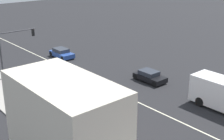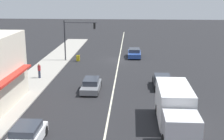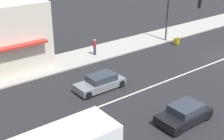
{
  "view_description": "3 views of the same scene",
  "coord_description": "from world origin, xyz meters",
  "px_view_note": "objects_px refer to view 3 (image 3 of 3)",
  "views": [
    {
      "loc": [
        20.06,
        35.05,
        13.38
      ],
      "look_at": [
        -0.27,
        11.36,
        2.16
      ],
      "focal_mm": 50.0,
      "sensor_mm": 36.0,
      "label": 1
    },
    {
      "loc": [
        -1.72,
        43.61,
        9.88
      ],
      "look_at": [
        0.23,
        12.3,
        1.71
      ],
      "focal_mm": 50.0,
      "sensor_mm": 36.0,
      "label": 2
    },
    {
      "loc": [
        -16.03,
        26.99,
        11.51
      ],
      "look_at": [
        0.95,
        13.92,
        2.06
      ],
      "focal_mm": 50.0,
      "sensor_mm": 36.0,
      "label": 3
    }
  ],
  "objects_px": {
    "traffic_signal_main": "(178,10)",
    "suv_black": "(184,114)",
    "pedestrian": "(95,47)",
    "suv_grey": "(100,82)",
    "warning_aframe_sign": "(177,41)"
  },
  "relations": [
    {
      "from": "pedestrian",
      "to": "suv_grey",
      "type": "relative_size",
      "value": 0.41
    },
    {
      "from": "pedestrian",
      "to": "warning_aframe_sign",
      "type": "distance_m",
      "value": 9.57
    },
    {
      "from": "traffic_signal_main",
      "to": "pedestrian",
      "type": "bearing_deg",
      "value": 75.16
    },
    {
      "from": "traffic_signal_main",
      "to": "warning_aframe_sign",
      "type": "distance_m",
      "value": 3.5
    },
    {
      "from": "suv_black",
      "to": "traffic_signal_main",
      "type": "bearing_deg",
      "value": -45.99
    },
    {
      "from": "traffic_signal_main",
      "to": "suv_grey",
      "type": "bearing_deg",
      "value": 106.61
    },
    {
      "from": "suv_grey",
      "to": "traffic_signal_main",
      "type": "bearing_deg",
      "value": -73.39
    },
    {
      "from": "pedestrian",
      "to": "warning_aframe_sign",
      "type": "relative_size",
      "value": 1.98
    },
    {
      "from": "traffic_signal_main",
      "to": "suv_black",
      "type": "relative_size",
      "value": 1.47
    },
    {
      "from": "suv_black",
      "to": "warning_aframe_sign",
      "type": "bearing_deg",
      "value": -46.6
    },
    {
      "from": "traffic_signal_main",
      "to": "suv_black",
      "type": "height_order",
      "value": "traffic_signal_main"
    },
    {
      "from": "suv_black",
      "to": "suv_grey",
      "type": "xyz_separation_m",
      "value": [
        7.2,
        1.65,
        -0.01
      ]
    },
    {
      "from": "pedestrian",
      "to": "suv_black",
      "type": "xyz_separation_m",
      "value": [
        -13.58,
        2.23,
        -0.39
      ]
    },
    {
      "from": "warning_aframe_sign",
      "to": "suv_grey",
      "type": "relative_size",
      "value": 0.21
    },
    {
      "from": "traffic_signal_main",
      "to": "warning_aframe_sign",
      "type": "xyz_separation_m",
      "value": [
        -0.39,
        0.16,
        -3.47
      ]
    }
  ]
}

